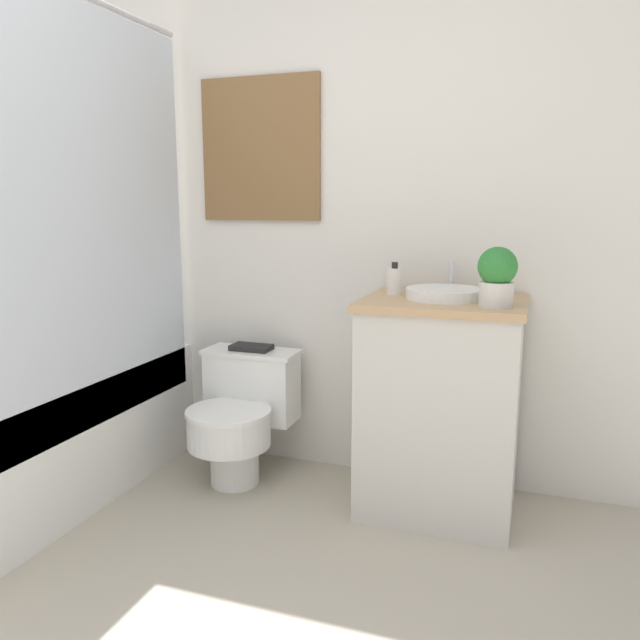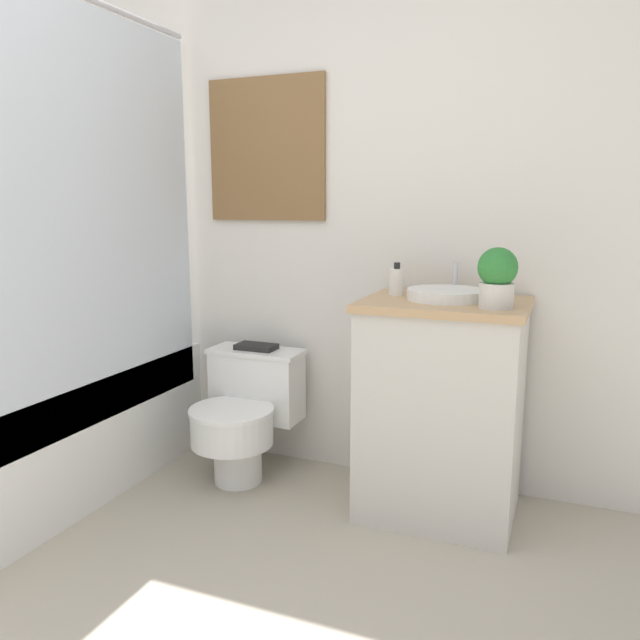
# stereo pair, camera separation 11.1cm
# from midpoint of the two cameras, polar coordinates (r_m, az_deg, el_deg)

# --- Properties ---
(wall_back) EXTENTS (3.18, 0.07, 2.50)m
(wall_back) POSITION_cam_midpoint_polar(r_m,az_deg,el_deg) (2.91, -4.35, 11.19)
(wall_back) COLOR silver
(wall_back) RESTS_ON ground_plane
(shower_area) EXTENTS (0.59, 1.53, 1.98)m
(shower_area) POSITION_cam_midpoint_polar(r_m,az_deg,el_deg) (2.85, -25.60, -9.03)
(shower_area) COLOR white
(shower_area) RESTS_ON ground_plane
(toilet) EXTENTS (0.43, 0.52, 0.56)m
(toilet) POSITION_cam_midpoint_polar(r_m,az_deg,el_deg) (2.85, -8.36, -8.35)
(toilet) COLOR white
(toilet) RESTS_ON ground_plane
(vanity) EXTENTS (0.62, 0.50, 0.86)m
(vanity) POSITION_cam_midpoint_polar(r_m,az_deg,el_deg) (2.53, 9.68, -7.79)
(vanity) COLOR beige
(vanity) RESTS_ON ground_plane
(sink) EXTENTS (0.30, 0.34, 0.13)m
(sink) POSITION_cam_midpoint_polar(r_m,az_deg,el_deg) (2.45, 10.09, 2.42)
(sink) COLOR white
(sink) RESTS_ON vanity
(soap_bottle) EXTENTS (0.06, 0.06, 0.13)m
(soap_bottle) POSITION_cam_midpoint_polar(r_m,az_deg,el_deg) (2.53, 5.58, 3.59)
(soap_bottle) COLOR silver
(soap_bottle) RESTS_ON vanity
(potted_plant) EXTENTS (0.14, 0.14, 0.21)m
(potted_plant) POSITION_cam_midpoint_polar(r_m,az_deg,el_deg) (2.28, 14.55, 3.96)
(potted_plant) COLOR beige
(potted_plant) RESTS_ON vanity
(book_on_tank) EXTENTS (0.18, 0.11, 0.02)m
(book_on_tank) POSITION_cam_midpoint_polar(r_m,az_deg,el_deg) (2.87, -7.40, -2.51)
(book_on_tank) COLOR black
(book_on_tank) RESTS_ON toilet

